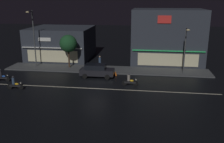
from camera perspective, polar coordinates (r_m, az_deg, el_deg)
ground_plane at (r=28.55m, az=-3.72°, el=-3.84°), size 140.00×140.00×0.00m
lane_divider_stripe at (r=28.54m, az=-3.72°, el=-3.83°), size 27.02×0.16×0.01m
sidewalk_far at (r=35.79m, az=-1.27°, el=0.44°), size 28.44×3.83×0.14m
storefront_left_block at (r=43.40m, az=-11.20°, el=6.27°), size 9.77×9.17×5.13m
storefront_center_block at (r=40.38m, az=12.19°, el=7.69°), size 10.60×7.99×8.17m
streetlamp_west at (r=38.12m, az=-17.21°, el=7.92°), size 0.44×1.64×7.96m
streetlamp_mid at (r=33.91m, az=16.09°, el=5.37°), size 0.44×1.64×6.05m
pedestrian_on_sidewalk at (r=35.33m, az=-2.73°, el=1.85°), size 0.35×0.35×1.94m
street_tree at (r=36.54m, az=-9.75°, el=6.16°), size 2.46×2.46×4.68m
parked_car_near_kerb at (r=32.47m, az=-3.44°, el=0.24°), size 4.30×1.98×1.67m
motorcycle_lead at (r=29.28m, az=3.94°, el=-2.02°), size 1.90×0.60×1.52m
motorcycle_following at (r=30.08m, az=-20.97°, el=-2.58°), size 1.90×0.60×1.52m
motorcycle_opposite_lane at (r=33.60m, az=-23.44°, el=-0.96°), size 1.90×0.60×1.52m
traffic_cone at (r=33.20m, az=0.82°, el=-0.44°), size 0.36×0.36×0.55m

